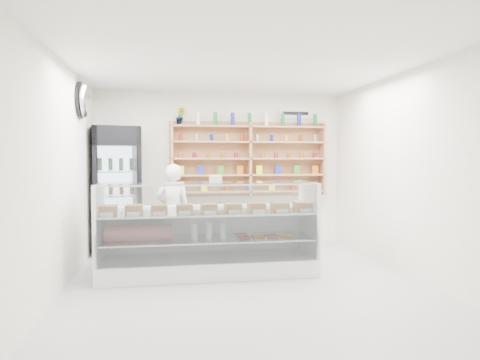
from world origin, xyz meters
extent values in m
plane|color=#9F9EA3|center=(0.00, 0.00, 0.00)|extent=(5.00, 5.00, 0.00)
plane|color=white|center=(0.00, 0.00, 2.80)|extent=(5.00, 5.00, 0.00)
plane|color=white|center=(0.00, 2.50, 1.40)|extent=(4.50, 0.00, 4.50)
plane|color=white|center=(0.00, -2.50, 1.40)|extent=(4.50, 0.00, 4.50)
plane|color=white|center=(-2.25, 0.00, 1.40)|extent=(0.00, 5.00, 5.00)
plane|color=white|center=(2.25, 0.00, 1.40)|extent=(0.00, 5.00, 5.00)
cube|color=white|center=(-0.43, 0.49, 0.12)|extent=(2.94, 0.83, 0.24)
cube|color=white|center=(-0.43, 0.87, 0.55)|extent=(2.94, 0.05, 0.62)
cube|color=silver|center=(-0.43, 0.49, 0.50)|extent=(2.82, 0.73, 0.02)
cube|color=silver|center=(-0.43, 0.49, 0.86)|extent=(2.88, 0.77, 0.02)
cube|color=silver|center=(-0.43, 0.08, 0.76)|extent=(2.88, 0.12, 1.02)
cube|color=silver|center=(-0.43, 0.44, 1.27)|extent=(2.88, 0.58, 0.01)
imported|color=silver|center=(-0.90, 1.62, 0.76)|extent=(0.56, 0.38, 1.52)
cube|color=black|center=(-1.85, 2.14, 1.07)|extent=(0.90, 0.89, 2.14)
cube|color=#360539|center=(-1.92, 1.79, 1.98)|extent=(0.74, 0.18, 0.30)
cube|color=silver|center=(-1.92, 1.78, 0.97)|extent=(0.64, 0.14, 1.69)
cube|color=#A3704D|center=(-0.90, 2.34, 1.59)|extent=(0.04, 0.28, 1.33)
cube|color=#A3704D|center=(0.50, 2.34, 1.59)|extent=(0.04, 0.28, 1.33)
cube|color=#A3704D|center=(1.90, 2.34, 1.59)|extent=(0.04, 0.28, 1.33)
cube|color=#A3704D|center=(0.50, 2.34, 1.00)|extent=(2.80, 0.28, 0.03)
cube|color=#A3704D|center=(0.50, 2.34, 1.30)|extent=(2.80, 0.28, 0.03)
cube|color=#A3704D|center=(0.50, 2.34, 1.60)|extent=(2.80, 0.28, 0.03)
cube|color=#A3704D|center=(0.50, 2.34, 1.90)|extent=(2.80, 0.28, 0.03)
cube|color=#A3704D|center=(0.50, 2.34, 2.18)|extent=(2.80, 0.28, 0.03)
imported|color=#1E6626|center=(-0.75, 2.34, 2.35)|extent=(0.19, 0.17, 0.30)
ellipsoid|color=silver|center=(-2.17, 1.20, 2.45)|extent=(0.15, 0.50, 0.50)
cube|color=white|center=(1.40, 2.47, 2.45)|extent=(0.62, 0.03, 0.20)
camera|label=1|loc=(-0.97, -5.35, 1.62)|focal=32.00mm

